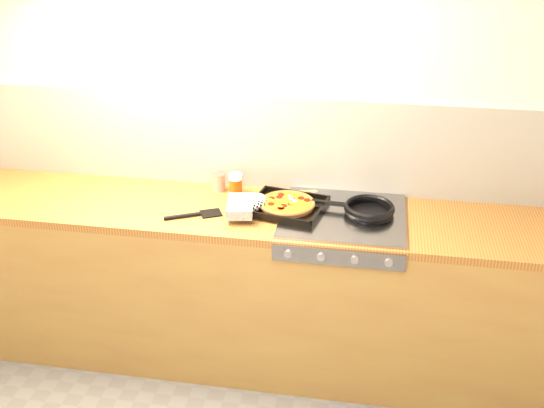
% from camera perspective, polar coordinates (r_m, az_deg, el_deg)
% --- Properties ---
extents(room_shell, '(3.20, 3.20, 3.20)m').
position_cam_1_polar(room_shell, '(3.33, -0.80, 5.51)').
color(room_shell, white).
rests_on(room_shell, ground).
extents(counter_run, '(3.20, 0.62, 0.90)m').
position_cam_1_polar(counter_run, '(3.40, -1.61, -7.32)').
color(counter_run, olive).
rests_on(counter_run, ground).
extents(stovetop, '(0.60, 0.56, 0.02)m').
position_cam_1_polar(stovetop, '(3.12, 6.41, -1.06)').
color(stovetop, gray).
rests_on(stovetop, counter_run).
extents(pizza_on_tray, '(0.50, 0.39, 0.06)m').
position_cam_1_polar(pizza_on_tray, '(3.14, 0.22, -0.03)').
color(pizza_on_tray, black).
rests_on(pizza_on_tray, stovetop).
extents(frying_pan, '(0.42, 0.27, 0.04)m').
position_cam_1_polar(frying_pan, '(3.13, 8.61, -0.46)').
color(frying_pan, black).
rests_on(frying_pan, stovetop).
extents(tomato_can, '(0.09, 0.09, 0.10)m').
position_cam_1_polar(tomato_can, '(3.37, -4.83, 1.94)').
color(tomato_can, '#9E200C').
rests_on(tomato_can, counter_run).
extents(juice_glass, '(0.07, 0.07, 0.12)m').
position_cam_1_polar(juice_glass, '(3.32, -3.27, 1.80)').
color(juice_glass, '#D9420C').
rests_on(juice_glass, counter_run).
extents(wooden_spoon, '(0.30, 0.09, 0.02)m').
position_cam_1_polar(wooden_spoon, '(3.34, 2.16, 1.07)').
color(wooden_spoon, '#A17744').
rests_on(wooden_spoon, counter_run).
extents(black_spatula, '(0.27, 0.17, 0.02)m').
position_cam_1_polar(black_spatula, '(3.13, -6.99, -0.97)').
color(black_spatula, black).
rests_on(black_spatula, counter_run).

